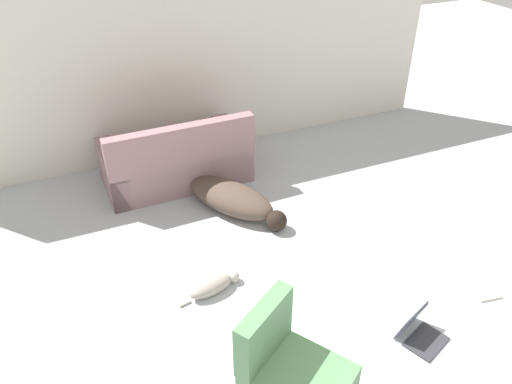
# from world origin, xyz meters

# --- Properties ---
(wall_back) EXTENTS (6.59, 0.06, 2.40)m
(wall_back) POSITION_xyz_m (0.00, 4.51, 1.20)
(wall_back) COLOR beige
(wall_back) RESTS_ON ground_plane
(couch) EXTENTS (1.69, 0.92, 0.87)m
(couch) POSITION_xyz_m (-0.56, 3.80, 0.27)
(couch) COLOR gray
(couch) RESTS_ON ground_plane
(dog) EXTENTS (0.95, 1.42, 0.31)m
(dog) POSITION_xyz_m (-0.17, 2.95, 0.15)
(dog) COLOR #4C3D33
(dog) RESTS_ON ground_plane
(cat) EXTENTS (0.61, 0.26, 0.15)m
(cat) POSITION_xyz_m (-0.79, 1.85, 0.07)
(cat) COLOR gray
(cat) RESTS_ON ground_plane
(laptop_open) EXTENTS (0.43, 0.42, 0.25)m
(laptop_open) POSITION_xyz_m (0.55, 0.71, 0.08)
(laptop_open) COLOR #2D2D33
(laptop_open) RESTS_ON ground_plane
(book_cream) EXTENTS (0.24, 0.17, 0.02)m
(book_cream) POSITION_xyz_m (1.42, 0.84, 0.01)
(book_cream) COLOR beige
(book_cream) RESTS_ON ground_plane
(side_chair) EXTENTS (0.80, 0.84, 0.89)m
(side_chair) POSITION_xyz_m (-0.68, 0.52, 0.30)
(side_chair) COLOR #4C754C
(side_chair) RESTS_ON ground_plane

